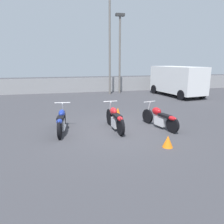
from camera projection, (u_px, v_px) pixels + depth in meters
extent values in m
plane|color=#38383D|center=(114.00, 130.00, 8.53)|extent=(60.00, 60.00, 0.00)
cube|color=gray|center=(83.00, 85.00, 18.60)|extent=(40.00, 0.04, 1.25)
cylinder|color=slate|center=(120.00, 56.00, 17.72)|extent=(0.16, 0.16, 6.04)
cube|color=#333333|center=(120.00, 15.00, 17.00)|extent=(0.70, 0.35, 0.20)
cylinder|color=slate|center=(110.00, 46.00, 16.89)|extent=(0.16, 0.16, 7.48)
cylinder|color=black|center=(64.00, 119.00, 8.93)|extent=(0.18, 0.68, 0.67)
cylinder|color=black|center=(60.00, 129.00, 7.56)|extent=(0.18, 0.68, 0.67)
cube|color=silver|center=(62.00, 125.00, 8.18)|extent=(0.26, 0.53, 0.37)
ellipsoid|color=navy|center=(62.00, 113.00, 8.32)|extent=(0.30, 0.57, 0.28)
cube|color=black|center=(60.00, 118.00, 7.88)|extent=(0.29, 0.49, 0.10)
ellipsoid|color=navy|center=(59.00, 121.00, 7.55)|extent=(0.25, 0.46, 0.16)
cylinder|color=silver|center=(63.00, 103.00, 8.67)|extent=(0.62, 0.11, 0.04)
cylinder|color=silver|center=(63.00, 111.00, 8.80)|extent=(0.08, 0.26, 0.67)
cylinder|color=silver|center=(65.00, 128.00, 8.07)|extent=(0.15, 0.69, 0.07)
cylinder|color=black|center=(110.00, 117.00, 9.21)|extent=(0.14, 0.68, 0.67)
cylinder|color=black|center=(121.00, 126.00, 7.90)|extent=(0.14, 0.68, 0.67)
cube|color=silver|center=(115.00, 123.00, 8.50)|extent=(0.23, 0.52, 0.37)
ellipsoid|color=red|center=(113.00, 111.00, 8.63)|extent=(0.28, 0.55, 0.30)
cube|color=black|center=(117.00, 116.00, 8.20)|extent=(0.27, 0.55, 0.10)
ellipsoid|color=red|center=(120.00, 119.00, 7.88)|extent=(0.23, 0.45, 0.16)
cylinder|color=silver|center=(110.00, 101.00, 8.96)|extent=(0.59, 0.07, 0.04)
cylinder|color=silver|center=(110.00, 109.00, 9.08)|extent=(0.07, 0.26, 0.67)
cylinder|color=silver|center=(119.00, 125.00, 8.41)|extent=(0.11, 0.72, 0.07)
cylinder|color=black|center=(148.00, 116.00, 9.45)|extent=(0.26, 0.62, 0.61)
cylinder|color=black|center=(173.00, 125.00, 8.18)|extent=(0.26, 0.62, 0.61)
cube|color=silver|center=(160.00, 121.00, 8.76)|extent=(0.34, 0.57, 0.34)
ellipsoid|color=#AD1419|center=(157.00, 111.00, 8.89)|extent=(0.38, 0.53, 0.31)
cube|color=black|center=(165.00, 116.00, 8.47)|extent=(0.39, 0.63, 0.10)
ellipsoid|color=#AD1419|center=(172.00, 118.00, 8.16)|extent=(0.31, 0.48, 0.16)
cylinder|color=silver|center=(150.00, 102.00, 9.22)|extent=(0.57, 0.19, 0.04)
cylinder|color=silver|center=(149.00, 109.00, 9.34)|extent=(0.12, 0.25, 0.64)
cylinder|color=silver|center=(165.00, 123.00, 8.70)|extent=(0.24, 0.63, 0.07)
cube|color=white|center=(177.00, 80.00, 16.59)|extent=(2.54, 4.82, 1.94)
cube|color=black|center=(160.00, 72.00, 18.55)|extent=(1.69, 0.28, 0.58)
cylinder|color=black|center=(154.00, 89.00, 18.01)|extent=(0.32, 0.72, 0.70)
cylinder|color=black|center=(172.00, 88.00, 18.66)|extent=(0.32, 0.72, 0.70)
cylinder|color=black|center=(181.00, 95.00, 14.93)|extent=(0.32, 0.72, 0.70)
cylinder|color=black|center=(202.00, 94.00, 15.58)|extent=(0.32, 0.72, 0.70)
cone|color=orange|center=(118.00, 112.00, 10.54)|extent=(0.30, 0.30, 0.46)
cone|color=orange|center=(168.00, 141.00, 6.83)|extent=(0.33, 0.33, 0.38)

